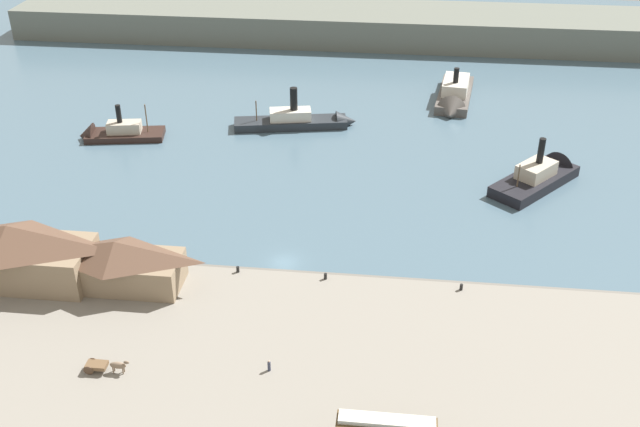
{
  "coord_description": "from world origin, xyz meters",
  "views": [
    {
      "loc": [
        15.65,
        -90.29,
        62.26
      ],
      "look_at": [
        4.03,
        11.45,
        2.0
      ],
      "focal_mm": 41.87,
      "sensor_mm": 36.0,
      "label": 1
    }
  ],
  "objects_px": {
    "mooring_post_center_west": "(325,276)",
    "ferry_outer_harbor": "(543,174)",
    "ferry_approaching_west": "(304,120)",
    "ferry_shed_east_terminal": "(12,252)",
    "mooring_post_west": "(461,287)",
    "pedestrian_near_west_shed": "(269,366)",
    "ferry_near_quay": "(113,133)",
    "ferry_shed_west_terminal": "(117,263)",
    "mooring_post_center_east": "(238,269)",
    "horse_cart": "(105,365)",
    "ferry_moored_west": "(454,97)"
  },
  "relations": [
    {
      "from": "ferry_shed_west_terminal",
      "to": "ferry_moored_west",
      "type": "bearing_deg",
      "value": 56.91
    },
    {
      "from": "mooring_post_west",
      "to": "ferry_shed_west_terminal",
      "type": "bearing_deg",
      "value": -175.23
    },
    {
      "from": "horse_cart",
      "to": "pedestrian_near_west_shed",
      "type": "relative_size",
      "value": 3.57
    },
    {
      "from": "ferry_moored_west",
      "to": "mooring_post_center_west",
      "type": "bearing_deg",
      "value": -106.31
    },
    {
      "from": "pedestrian_near_west_shed",
      "to": "mooring_post_west",
      "type": "height_order",
      "value": "pedestrian_near_west_shed"
    },
    {
      "from": "ferry_shed_east_terminal",
      "to": "ferry_near_quay",
      "type": "bearing_deg",
      "value": 95.04
    },
    {
      "from": "mooring_post_west",
      "to": "ferry_near_quay",
      "type": "xyz_separation_m",
      "value": [
        -66.12,
        45.13,
        -0.62
      ]
    },
    {
      "from": "ferry_shed_east_terminal",
      "to": "mooring_post_west",
      "type": "distance_m",
      "value": 62.03
    },
    {
      "from": "mooring_post_west",
      "to": "mooring_post_center_east",
      "type": "height_order",
      "value": "same"
    },
    {
      "from": "mooring_post_center_east",
      "to": "mooring_post_center_west",
      "type": "distance_m",
      "value": 12.58
    },
    {
      "from": "ferry_moored_west",
      "to": "ferry_near_quay",
      "type": "xyz_separation_m",
      "value": [
        -67.98,
        -26.01,
        -0.57
      ]
    },
    {
      "from": "mooring_post_center_east",
      "to": "ferry_approaching_west",
      "type": "relative_size",
      "value": 0.04
    },
    {
      "from": "ferry_shed_east_terminal",
      "to": "horse_cart",
      "type": "bearing_deg",
      "value": -41.67
    },
    {
      "from": "pedestrian_near_west_shed",
      "to": "mooring_post_center_east",
      "type": "height_order",
      "value": "pedestrian_near_west_shed"
    },
    {
      "from": "mooring_post_west",
      "to": "ferry_moored_west",
      "type": "height_order",
      "value": "ferry_moored_west"
    },
    {
      "from": "ferry_near_quay",
      "to": "ferry_outer_harbor",
      "type": "distance_m",
      "value": 82.64
    },
    {
      "from": "ferry_shed_west_terminal",
      "to": "ferry_shed_east_terminal",
      "type": "bearing_deg",
      "value": -178.43
    },
    {
      "from": "mooring_post_west",
      "to": "ferry_moored_west",
      "type": "xyz_separation_m",
      "value": [
        1.87,
        71.14,
        -0.05
      ]
    },
    {
      "from": "pedestrian_near_west_shed",
      "to": "ferry_approaching_west",
      "type": "bearing_deg",
      "value": 94.43
    },
    {
      "from": "pedestrian_near_west_shed",
      "to": "ferry_near_quay",
      "type": "height_order",
      "value": "ferry_near_quay"
    },
    {
      "from": "ferry_outer_harbor",
      "to": "mooring_post_center_west",
      "type": "bearing_deg",
      "value": -134.43
    },
    {
      "from": "ferry_shed_east_terminal",
      "to": "mooring_post_west",
      "type": "xyz_separation_m",
      "value": [
        61.75,
        4.33,
        -3.95
      ]
    },
    {
      "from": "mooring_post_center_west",
      "to": "ferry_approaching_west",
      "type": "height_order",
      "value": "ferry_approaching_west"
    },
    {
      "from": "ferry_shed_west_terminal",
      "to": "ferry_outer_harbor",
      "type": "relative_size",
      "value": 0.91
    },
    {
      "from": "ferry_shed_east_terminal",
      "to": "ferry_moored_west",
      "type": "distance_m",
      "value": 98.79
    },
    {
      "from": "ferry_shed_east_terminal",
      "to": "ferry_moored_west",
      "type": "xyz_separation_m",
      "value": [
        63.62,
        75.47,
        -4.0
      ]
    },
    {
      "from": "pedestrian_near_west_shed",
      "to": "mooring_post_center_east",
      "type": "xyz_separation_m",
      "value": [
        -7.94,
        19.6,
        -0.24
      ]
    },
    {
      "from": "pedestrian_near_west_shed",
      "to": "mooring_post_center_west",
      "type": "xyz_separation_m",
      "value": [
        4.64,
        19.33,
        -0.24
      ]
    },
    {
      "from": "ferry_shed_west_terminal",
      "to": "ferry_near_quay",
      "type": "relative_size",
      "value": 1.03
    },
    {
      "from": "mooring_post_center_east",
      "to": "ferry_near_quay",
      "type": "bearing_deg",
      "value": 128.0
    },
    {
      "from": "pedestrian_near_west_shed",
      "to": "ferry_near_quay",
      "type": "distance_m",
      "value": 76.95
    },
    {
      "from": "horse_cart",
      "to": "mooring_post_center_east",
      "type": "distance_m",
      "value": 24.71
    },
    {
      "from": "horse_cart",
      "to": "mooring_post_west",
      "type": "xyz_separation_m",
      "value": [
        42.72,
        21.27,
        -0.48
      ]
    },
    {
      "from": "horse_cart",
      "to": "ferry_approaching_west",
      "type": "distance_m",
      "value": 77.51
    },
    {
      "from": "mooring_post_center_west",
      "to": "ferry_outer_harbor",
      "type": "relative_size",
      "value": 0.05
    },
    {
      "from": "ferry_shed_west_terminal",
      "to": "mooring_post_center_east",
      "type": "bearing_deg",
      "value": 16.43
    },
    {
      "from": "pedestrian_near_west_shed",
      "to": "horse_cart",
      "type": "bearing_deg",
      "value": -173.02
    },
    {
      "from": "ferry_shed_east_terminal",
      "to": "pedestrian_near_west_shed",
      "type": "xyz_separation_m",
      "value": [
        38.29,
        -14.58,
        -3.71
      ]
    },
    {
      "from": "pedestrian_near_west_shed",
      "to": "ferry_moored_west",
      "type": "height_order",
      "value": "ferry_moored_west"
    },
    {
      "from": "ferry_shed_east_terminal",
      "to": "pedestrian_near_west_shed",
      "type": "relative_size",
      "value": 14.46
    },
    {
      "from": "ferry_shed_west_terminal",
      "to": "ferry_approaching_west",
      "type": "distance_m",
      "value": 61.71
    },
    {
      "from": "ferry_shed_east_terminal",
      "to": "horse_cart",
      "type": "height_order",
      "value": "ferry_shed_east_terminal"
    },
    {
      "from": "mooring_post_center_east",
      "to": "ferry_outer_harbor",
      "type": "distance_m",
      "value": 59.09
    },
    {
      "from": "ferry_moored_west",
      "to": "mooring_post_west",
      "type": "bearing_deg",
      "value": -91.5
    },
    {
      "from": "pedestrian_near_west_shed",
      "to": "mooring_post_center_east",
      "type": "distance_m",
      "value": 21.15
    },
    {
      "from": "pedestrian_near_west_shed",
      "to": "ferry_near_quay",
      "type": "bearing_deg",
      "value": 123.67
    },
    {
      "from": "mooring_post_west",
      "to": "mooring_post_center_west",
      "type": "xyz_separation_m",
      "value": [
        -18.82,
        0.42,
        0.0
      ]
    },
    {
      "from": "ferry_shed_west_terminal",
      "to": "pedestrian_near_west_shed",
      "type": "distance_m",
      "value": 28.09
    },
    {
      "from": "ferry_shed_east_terminal",
      "to": "ferry_near_quay",
      "type": "relative_size",
      "value": 1.28
    },
    {
      "from": "mooring_post_center_west",
      "to": "ferry_moored_west",
      "type": "height_order",
      "value": "ferry_moored_west"
    }
  ]
}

